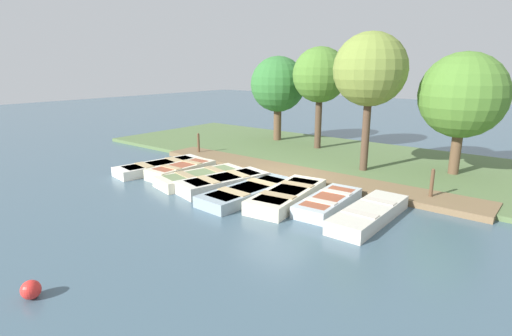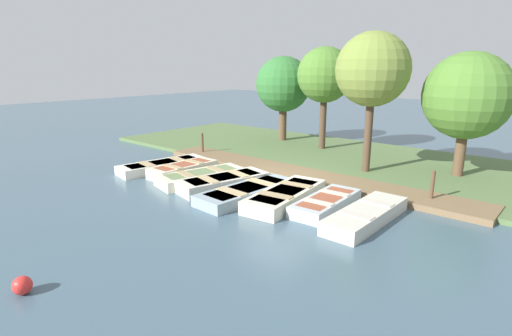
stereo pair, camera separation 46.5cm
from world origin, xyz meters
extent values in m
plane|color=#425B6B|center=(0.00, 0.00, 0.00)|extent=(80.00, 80.00, 0.00)
cube|color=#567042|center=(-5.00, 0.00, 0.08)|extent=(8.00, 24.00, 0.16)
cube|color=brown|center=(-1.38, 0.00, 0.10)|extent=(1.53, 13.27, 0.19)
cube|color=silver|center=(1.39, -4.77, 0.17)|extent=(3.66, 1.64, 0.35)
cube|color=teal|center=(1.39, -4.77, 0.33)|extent=(3.00, 1.30, 0.03)
cube|color=tan|center=(2.05, -4.88, 0.36)|extent=(0.51, 1.03, 0.03)
cube|color=tan|center=(0.72, -4.66, 0.36)|extent=(0.51, 1.03, 0.03)
cube|color=beige|center=(1.28, -3.60, 0.21)|extent=(2.72, 1.05, 0.41)
cube|color=#994C33|center=(1.28, -3.60, 0.39)|extent=(2.23, 0.82, 0.03)
cube|color=tan|center=(1.79, -3.60, 0.42)|extent=(0.28, 0.95, 0.03)
cube|color=tan|center=(0.76, -3.60, 0.42)|extent=(0.28, 0.95, 0.03)
cube|color=beige|center=(1.49, -2.29, 0.19)|extent=(3.39, 1.95, 0.37)
cube|color=#6B7F51|center=(1.49, -2.29, 0.36)|extent=(2.76, 1.55, 0.03)
cube|color=tan|center=(2.08, -2.43, 0.38)|extent=(0.58, 1.19, 0.03)
cube|color=tan|center=(0.90, -2.15, 0.38)|extent=(0.58, 1.19, 0.03)
cube|color=beige|center=(1.52, -1.16, 0.21)|extent=(3.36, 1.85, 0.42)
cube|color=#4C709E|center=(1.52, -1.16, 0.40)|extent=(2.75, 1.47, 0.03)
cube|color=tan|center=(2.11, -1.30, 0.43)|extent=(0.55, 1.11, 0.03)
cube|color=tan|center=(0.93, -1.02, 0.43)|extent=(0.55, 1.11, 0.03)
cube|color=#8C9EA8|center=(1.70, 0.12, 0.17)|extent=(3.64, 1.41, 0.35)
cube|color=teal|center=(1.70, 0.12, 0.33)|extent=(2.99, 1.11, 0.03)
cube|color=tan|center=(2.38, 0.08, 0.36)|extent=(0.42, 1.14, 0.03)
cube|color=tan|center=(1.02, 0.15, 0.36)|extent=(0.42, 1.14, 0.03)
cube|color=beige|center=(1.30, 1.34, 0.20)|extent=(3.50, 1.60, 0.40)
cube|color=beige|center=(1.30, 1.34, 0.39)|extent=(2.86, 1.26, 0.03)
cube|color=tan|center=(1.93, 1.42, 0.42)|extent=(0.47, 1.12, 0.03)
cube|color=tan|center=(0.66, 1.26, 0.42)|extent=(0.47, 1.12, 0.03)
cube|color=#B2BCC1|center=(1.00, 2.59, 0.18)|extent=(2.82, 1.18, 0.36)
cube|color=#994C33|center=(1.00, 2.59, 0.34)|extent=(2.31, 0.93, 0.03)
cube|color=beige|center=(1.53, 2.63, 0.37)|extent=(0.33, 0.95, 0.03)
cube|color=beige|center=(0.48, 2.56, 0.37)|extent=(0.33, 0.95, 0.03)
cube|color=beige|center=(1.16, 3.93, 0.19)|extent=(3.30, 1.02, 0.38)
cube|color=teal|center=(1.16, 3.93, 0.36)|extent=(2.70, 0.79, 0.03)
cube|color=beige|center=(1.79, 3.94, 0.39)|extent=(0.33, 0.92, 0.03)
cube|color=beige|center=(0.53, 3.93, 0.39)|extent=(0.33, 0.92, 0.03)
cylinder|color=brown|center=(-1.45, -5.52, 0.50)|extent=(0.11, 0.11, 1.01)
sphere|color=brown|center=(-1.45, -5.52, 1.03)|extent=(0.10, 0.10, 0.10)
cylinder|color=brown|center=(-1.45, 4.79, 0.50)|extent=(0.11, 0.11, 1.01)
sphere|color=brown|center=(-1.45, 4.79, 1.03)|extent=(0.10, 0.10, 0.10)
sphere|color=red|center=(8.57, 0.69, 0.18)|extent=(0.35, 0.35, 0.35)
cylinder|color=brown|center=(-6.43, -4.62, 1.17)|extent=(0.41, 0.41, 2.34)
sphere|color=#337033|center=(-6.43, -4.62, 3.13)|extent=(2.90, 2.90, 2.90)
cylinder|color=#4C3828|center=(-5.88, -1.79, 1.48)|extent=(0.32, 0.32, 2.95)
sphere|color=#4C7A2D|center=(-5.88, -1.79, 3.67)|extent=(2.59, 2.59, 2.59)
cylinder|color=#4C3828|center=(-3.28, 1.77, 1.61)|extent=(0.29, 0.29, 3.22)
sphere|color=olive|center=(-3.28, 1.77, 3.96)|extent=(2.69, 2.69, 2.69)
cylinder|color=brown|center=(-4.89, 4.63, 1.11)|extent=(0.37, 0.37, 2.22)
sphere|color=#4C7A2D|center=(-4.89, 4.63, 3.07)|extent=(3.06, 3.06, 3.06)
camera|label=1|loc=(11.04, 7.90, 4.12)|focal=28.00mm
camera|label=2|loc=(10.74, 8.26, 4.12)|focal=28.00mm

